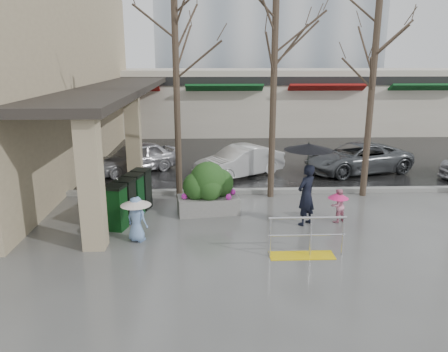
{
  "coord_description": "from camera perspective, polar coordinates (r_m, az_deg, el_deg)",
  "views": [
    {
      "loc": [
        -0.99,
        -11.01,
        4.74
      ],
      "look_at": [
        -0.52,
        1.61,
        1.3
      ],
      "focal_mm": 35.0,
      "sensor_mm": 36.0,
      "label": 1
    }
  ],
  "objects": [
    {
      "name": "planter",
      "position": [
        13.62,
        -2.06,
        -1.65
      ],
      "size": [
        2.0,
        1.2,
        1.65
      ],
      "rotation": [
        0.0,
        0.0,
        0.14
      ],
      "color": "gray",
      "rests_on": "ground"
    },
    {
      "name": "car_a",
      "position": [
        18.95,
        -11.54,
        2.4
      ],
      "size": [
        3.89,
        3.31,
        1.26
      ],
      "primitive_type": "imported",
      "rotation": [
        0.0,
        0.0,
        -0.97
      ],
      "color": "silver",
      "rests_on": "ground"
    },
    {
      "name": "car_b",
      "position": [
        17.83,
        2.08,
        1.9
      ],
      "size": [
        3.92,
        3.23,
        1.26
      ],
      "primitive_type": "imported",
      "rotation": [
        0.0,
        0.0,
        -0.98
      ],
      "color": "silver",
      "rests_on": "ground"
    },
    {
      "name": "tree_mideast",
      "position": [
        15.61,
        19.11,
        14.88
      ],
      "size": [
        3.2,
        3.2,
        6.5
      ],
      "color": "#382B21",
      "rests_on": "ground"
    },
    {
      "name": "tree_west",
      "position": [
        14.64,
        -6.37,
        16.5
      ],
      "size": [
        3.2,
        3.2,
        6.8
      ],
      "color": "#382B21",
      "rests_on": "ground"
    },
    {
      "name": "car_c",
      "position": [
        19.34,
        17.01,
        2.29
      ],
      "size": [
        4.93,
        3.24,
        1.26
      ],
      "primitive_type": "imported",
      "rotation": [
        0.0,
        0.0,
        -1.3
      ],
      "color": "#505457",
      "rests_on": "ground"
    },
    {
      "name": "storefront_row",
      "position": [
        29.25,
        3.78,
        9.86
      ],
      "size": [
        34.0,
        6.74,
        4.0
      ],
      "color": "beige",
      "rests_on": "ground"
    },
    {
      "name": "child_blue",
      "position": [
        11.75,
        -11.38,
        -4.9
      ],
      "size": [
        0.81,
        0.81,
        1.23
      ],
      "rotation": [
        0.0,
        0.0,
        2.64
      ],
      "color": "#759BD1",
      "rests_on": "ground"
    },
    {
      "name": "news_boxes",
      "position": [
        13.46,
        -12.22,
        -2.78
      ],
      "size": [
        1.11,
        2.39,
        1.31
      ],
      "rotation": [
        0.0,
        0.0,
        -0.26
      ],
      "color": "#0D3C14",
      "rests_on": "ground"
    },
    {
      "name": "canopy_slab",
      "position": [
        19.41,
        -13.75,
        11.52
      ],
      "size": [
        2.8,
        18.0,
        0.25
      ],
      "primitive_type": "cube",
      "color": "#2D2823",
      "rests_on": "pillar_front"
    },
    {
      "name": "curb",
      "position": [
        15.74,
        1.55,
        -2.0
      ],
      "size": [
        120.0,
        0.3,
        0.15
      ],
      "primitive_type": "cube",
      "color": "gray",
      "rests_on": "ground"
    },
    {
      "name": "ground",
      "position": [
        12.02,
        2.78,
        -8.0
      ],
      "size": [
        120.0,
        120.0,
        0.0
      ],
      "primitive_type": "plane",
      "color": "#51514F",
      "rests_on": "ground"
    },
    {
      "name": "handrail",
      "position": [
        10.99,
        10.51,
        -8.43
      ],
      "size": [
        1.9,
        0.5,
        1.03
      ],
      "color": "yellow",
      "rests_on": "ground"
    },
    {
      "name": "tree_midwest",
      "position": [
        14.78,
        6.67,
        17.06
      ],
      "size": [
        3.2,
        3.2,
        7.0
      ],
      "color": "#382B21",
      "rests_on": "ground"
    },
    {
      "name": "pillar_back",
      "position": [
        17.51,
        -11.73,
        5.09
      ],
      "size": [
        0.55,
        0.55,
        3.5
      ],
      "primitive_type": "cube",
      "color": "tan",
      "rests_on": "ground"
    },
    {
      "name": "pillar_front",
      "position": [
        11.3,
        -16.98,
        -0.78
      ],
      "size": [
        0.55,
        0.55,
        3.5
      ],
      "primitive_type": "cube",
      "color": "tan",
      "rests_on": "ground"
    },
    {
      "name": "child_pink",
      "position": [
        13.33,
        14.66,
        -3.41
      ],
      "size": [
        0.61,
        0.61,
        1.02
      ],
      "rotation": [
        0.0,
        0.0,
        3.59
      ],
      "color": "pink",
      "rests_on": "ground"
    },
    {
      "name": "street_asphalt",
      "position": [
        33.36,
        -0.44,
        7.07
      ],
      "size": [
        120.0,
        36.0,
        0.01
      ],
      "primitive_type": "cube",
      "color": "black",
      "rests_on": "ground"
    },
    {
      "name": "near_building",
      "position": [
        20.64,
        -25.57,
        11.74
      ],
      "size": [
        6.0,
        18.0,
        8.0
      ],
      "primitive_type": "cube",
      "color": "tan",
      "rests_on": "ground"
    },
    {
      "name": "woman",
      "position": [
        12.66,
        10.81,
        0.0
      ],
      "size": [
        1.38,
        1.38,
        2.45
      ],
      "rotation": [
        0.0,
        0.0,
        3.85
      ],
      "color": "black",
      "rests_on": "ground"
    }
  ]
}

